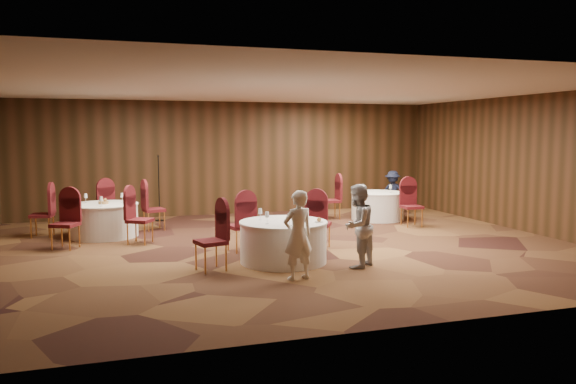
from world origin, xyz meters
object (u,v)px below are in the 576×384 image
object	(u,v)px
woman_a	(298,235)
woman_b	(357,226)
table_main	(283,241)
table_left	(104,220)
man_c	(393,192)
table_right	(378,206)
mic_stand	(159,201)

from	to	relation	value
woman_a	woman_b	xyz separation A→B (m)	(1.23, 0.46, 0.01)
table_main	woman_b	bearing A→B (deg)	-34.51
table_left	man_c	world-z (taller)	man_c
man_c	table_main	bearing A→B (deg)	-88.48
table_right	woman_a	distance (m)	6.60
table_left	mic_stand	bearing A→B (deg)	55.16
table_left	woman_a	world-z (taller)	woman_a
table_right	man_c	xyz separation A→B (m)	(0.91, 0.89, 0.24)
table_left	table_main	bearing A→B (deg)	-49.20
woman_a	man_c	bearing A→B (deg)	-141.96
table_main	woman_a	xyz separation A→B (m)	(-0.13, -1.22, 0.34)
table_main	mic_stand	world-z (taller)	mic_stand
table_left	woman_a	bearing A→B (deg)	-58.34
woman_a	table_left	bearing A→B (deg)	-71.53
woman_b	woman_a	bearing A→B (deg)	-17.06
mic_stand	woman_b	bearing A→B (deg)	-65.87
woman_b	mic_stand	bearing A→B (deg)	-103.52
man_c	woman_a	bearing A→B (deg)	-82.94
man_c	table_left	bearing A→B (deg)	-124.75
woman_a	man_c	world-z (taller)	woman_a
table_left	woman_b	world-z (taller)	woman_b
mic_stand	woman_a	size ratio (longest dim) A/B	1.22
mic_stand	woman_a	bearing A→B (deg)	-76.75
table_right	woman_b	distance (m)	5.53
mic_stand	table_main	bearing A→B (deg)	-72.72
woman_a	man_c	xyz separation A→B (m)	(4.92, 6.12, -0.09)
table_left	mic_stand	xyz separation A→B (m)	(1.37, 1.97, 0.14)
table_left	woman_a	size ratio (longest dim) A/B	1.06
table_right	woman_b	size ratio (longest dim) A/B	0.98
table_right	woman_b	world-z (taller)	woman_b
woman_a	woman_b	size ratio (longest dim) A/B	0.98
mic_stand	woman_a	xyz separation A→B (m)	(1.60, -6.79, 0.19)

